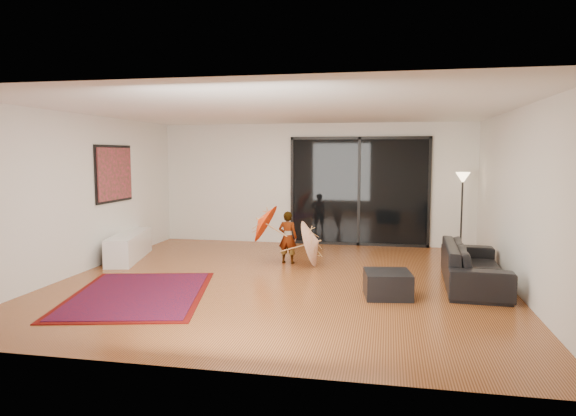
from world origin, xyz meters
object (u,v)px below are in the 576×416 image
(child, at_px, (288,237))
(ottoman, at_px, (387,284))
(sofa, at_px, (474,265))
(media_console, at_px, (129,246))

(child, bearing_deg, ottoman, 139.72)
(sofa, xyz_separation_m, child, (-3.13, 1.04, 0.16))
(media_console, height_order, sofa, sofa)
(sofa, relative_size, child, 2.27)
(ottoman, bearing_deg, sofa, 34.85)
(media_console, height_order, ottoman, media_console)
(media_console, relative_size, sofa, 0.82)
(media_console, bearing_deg, sofa, -20.94)
(sofa, height_order, child, child)
(ottoman, bearing_deg, media_console, 160.68)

